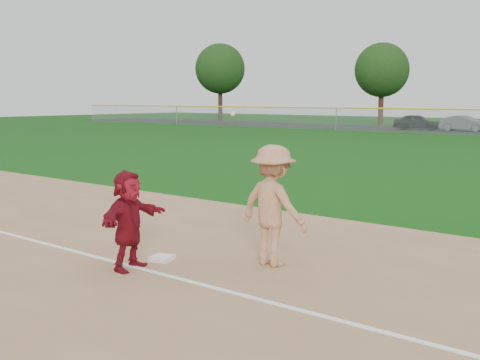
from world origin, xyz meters
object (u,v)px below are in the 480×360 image
Objects in this scene: first_base at (162,258)px; car_left at (417,122)px; base_runner at (129,220)px; car_mid at (465,123)px.

car_left is (-14.26, 45.51, 0.66)m from first_base.
car_left is (-14.22, 46.22, -0.14)m from base_runner.
base_runner is 47.44m from car_mid.
car_mid is (4.19, 0.14, -0.03)m from car_left.
base_runner is at bearing -93.00° from first_base.
car_left reaches higher than car_mid.
car_left is at bearing 107.40° from first_base.
first_base is 1.06m from base_runner.
car_left is at bearing 92.77° from car_mid.
car_left is 1.01× the size of car_mid.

